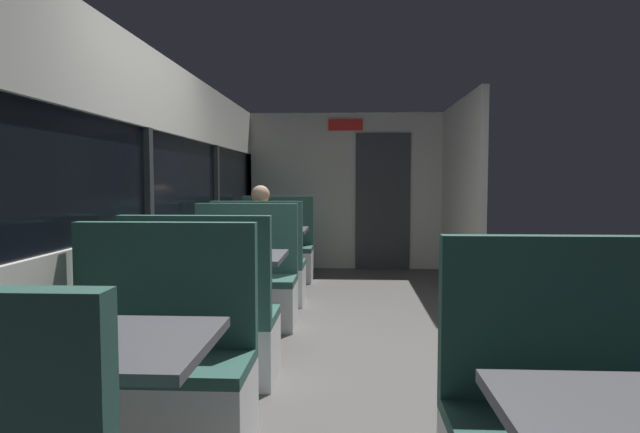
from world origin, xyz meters
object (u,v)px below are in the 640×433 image
Objects in this scene: dining_table_near_window at (88,366)px; bench_mid_window_facing_end at (203,332)px; dining_table_far_window at (269,237)px; bench_far_window_facing_entry at (277,255)px; seated_passenger at (260,253)px; coffee_cup_secondary at (223,247)px; coffee_cup_primary at (283,224)px; dining_table_mid_window at (226,267)px; bench_mid_window_facing_entry at (244,289)px; bench_far_window_facing_end at (259,273)px; bench_near_window_facing_entry at (156,380)px.

dining_table_near_window is 1.61m from bench_mid_window_facing_end.
dining_table_far_window is 0.77m from bench_far_window_facing_entry.
seated_passenger is 14.00× the size of coffee_cup_secondary.
dining_table_mid_window is at bearing -94.06° from coffee_cup_primary.
bench_mid_window_facing_entry is 1.22× the size of dining_table_far_window.
bench_mid_window_facing_entry is 2.28m from bench_far_window_facing_entry.
bench_far_window_facing_end is 0.91m from coffee_cup_primary.
bench_near_window_facing_entry is at bearing -90.00° from seated_passenger.
bench_near_window_facing_entry is 1.00× the size of bench_far_window_facing_end.
coffee_cup_primary is at bearing -75.28° from bench_far_window_facing_entry.
coffee_cup_secondary is (-0.04, -0.60, 0.46)m from bench_mid_window_facing_entry.
bench_mid_window_facing_end is 3.68m from bench_far_window_facing_entry.
dining_table_mid_window is at bearing -90.00° from bench_mid_window_facing_entry.
dining_table_mid_window is (0.00, 1.58, 0.31)m from bench_near_window_facing_entry.
bench_far_window_facing_entry is 1.34m from seated_passenger.
dining_table_near_window is 5.26m from bench_far_window_facing_entry.
bench_mid_window_facing_end is at bearing -90.00° from bench_far_window_facing_entry.
coffee_cup_primary is (0.17, -0.63, 0.46)m from bench_far_window_facing_entry.
bench_far_window_facing_end is 12.22× the size of coffee_cup_secondary.
seated_passenger is (0.00, 3.93, -0.10)m from dining_table_near_window.
dining_table_far_window is (0.00, 2.28, 0.00)m from dining_table_mid_window.
dining_table_near_window is 0.82× the size of bench_mid_window_facing_end.
dining_table_mid_window is at bearing -90.00° from bench_far_window_facing_entry.
bench_mid_window_facing_end is at bearing 90.00° from bench_near_window_facing_entry.
dining_table_near_window is at bearing -90.00° from bench_mid_window_facing_end.
seated_passenger reaches higher than bench_mid_window_facing_entry.
coffee_cup_primary reaches higher than dining_table_mid_window.
seated_passenger is at bearing -90.00° from dining_table_far_window.
bench_mid_window_facing_entry is at bearing -90.00° from dining_table_far_window.
bench_near_window_facing_entry reaches higher than coffee_cup_primary.
coffee_cup_primary is (0.17, 0.69, 0.25)m from seated_passenger.
bench_far_window_facing_entry reaches higher than dining_table_far_window.
bench_mid_window_facing_end and bench_far_window_facing_end have the same top height.
dining_table_near_window is 1.00× the size of dining_table_mid_window.
seated_passenger reaches higher than coffee_cup_secondary.
dining_table_near_window is 10.00× the size of coffee_cup_secondary.
bench_far_window_facing_entry is 2.91m from coffee_cup_secondary.
bench_far_window_facing_entry is at bearing 90.00° from dining_table_near_window.
dining_table_near_window is at bearing -90.00° from bench_far_window_facing_end.
dining_table_near_window is at bearing -90.00° from seated_passenger.
bench_mid_window_facing_entry is at bearing 90.00° from bench_near_window_facing_entry.
bench_far_window_facing_entry is at bearing 90.00° from dining_table_far_window.
dining_table_near_window is 3.93m from seated_passenger.
dining_table_far_window is at bearing -158.29° from coffee_cup_primary.
bench_far_window_facing_entry is (0.00, 1.40, 0.00)m from bench_far_window_facing_end.
coffee_cup_secondary is at bearing 113.80° from dining_table_mid_window.
bench_mid_window_facing_end is 0.87× the size of seated_passenger.
bench_mid_window_facing_end reaches higher than coffee_cup_secondary.
bench_mid_window_facing_entry is at bearing 90.00° from bench_mid_window_facing_end.
coffee_cup_secondary is (-0.04, -1.48, 0.46)m from bench_far_window_facing_end.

